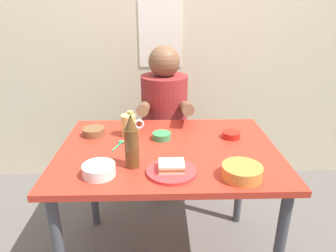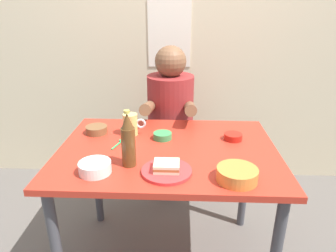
{
  "view_description": "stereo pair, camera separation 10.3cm",
  "coord_description": "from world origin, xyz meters",
  "px_view_note": "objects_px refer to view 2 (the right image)",
  "views": [
    {
      "loc": [
        -0.04,
        -1.38,
        1.42
      ],
      "look_at": [
        0.0,
        0.05,
        0.84
      ],
      "focal_mm": 32.4,
      "sensor_mm": 36.0,
      "label": 1
    },
    {
      "loc": [
        0.06,
        -1.38,
        1.42
      ],
      "look_at": [
        0.0,
        0.05,
        0.84
      ],
      "focal_mm": 32.4,
      "sensor_mm": 36.0,
      "label": 2
    }
  ],
  "objects_px": {
    "person_seated": "(170,105)",
    "beer_bottle": "(128,141)",
    "plate_orange": "(167,171)",
    "stool": "(170,158)",
    "sandwich": "(167,166)",
    "sambal_bowl_red": "(233,136)",
    "beer_mug": "(131,124)",
    "dining_table": "(168,164)"
  },
  "relations": [
    {
      "from": "dining_table",
      "to": "beer_mug",
      "type": "xyz_separation_m",
      "value": [
        -0.21,
        0.16,
        0.15
      ]
    },
    {
      "from": "beer_bottle",
      "to": "beer_mug",
      "type": "bearing_deg",
      "value": 97.56
    },
    {
      "from": "sandwich",
      "to": "sambal_bowl_red",
      "type": "xyz_separation_m",
      "value": [
        0.34,
        0.36,
        -0.01
      ]
    },
    {
      "from": "dining_table",
      "to": "beer_bottle",
      "type": "xyz_separation_m",
      "value": [
        -0.16,
        -0.18,
        0.21
      ]
    },
    {
      "from": "person_seated",
      "to": "beer_mug",
      "type": "bearing_deg",
      "value": -113.83
    },
    {
      "from": "dining_table",
      "to": "sambal_bowl_red",
      "type": "xyz_separation_m",
      "value": [
        0.35,
        0.12,
        0.11
      ]
    },
    {
      "from": "beer_mug",
      "to": "person_seated",
      "type": "bearing_deg",
      "value": 66.17
    },
    {
      "from": "beer_bottle",
      "to": "person_seated",
      "type": "bearing_deg",
      "value": 78.98
    },
    {
      "from": "stool",
      "to": "dining_table",
      "type": "bearing_deg",
      "value": -89.17
    },
    {
      "from": "sandwich",
      "to": "sambal_bowl_red",
      "type": "distance_m",
      "value": 0.49
    },
    {
      "from": "person_seated",
      "to": "sandwich",
      "type": "xyz_separation_m",
      "value": [
        0.02,
        -0.86,
        0.01
      ]
    },
    {
      "from": "stool",
      "to": "plate_orange",
      "type": "xyz_separation_m",
      "value": [
        0.02,
        -0.87,
        0.4
      ]
    },
    {
      "from": "beer_mug",
      "to": "sambal_bowl_red",
      "type": "distance_m",
      "value": 0.56
    },
    {
      "from": "person_seated",
      "to": "beer_bottle",
      "type": "xyz_separation_m",
      "value": [
        -0.16,
        -0.8,
        0.09
      ]
    },
    {
      "from": "plate_orange",
      "to": "beer_bottle",
      "type": "xyz_separation_m",
      "value": [
        -0.17,
        0.06,
        0.11
      ]
    },
    {
      "from": "person_seated",
      "to": "dining_table",
      "type": "bearing_deg",
      "value": -89.15
    },
    {
      "from": "stool",
      "to": "beer_bottle",
      "type": "height_order",
      "value": "beer_bottle"
    },
    {
      "from": "stool",
      "to": "beer_mug",
      "type": "bearing_deg",
      "value": -113.32
    },
    {
      "from": "beer_mug",
      "to": "dining_table",
      "type": "bearing_deg",
      "value": -37.76
    },
    {
      "from": "plate_orange",
      "to": "sambal_bowl_red",
      "type": "height_order",
      "value": "sambal_bowl_red"
    },
    {
      "from": "beer_bottle",
      "to": "sambal_bowl_red",
      "type": "height_order",
      "value": "beer_bottle"
    },
    {
      "from": "dining_table",
      "to": "beer_mug",
      "type": "bearing_deg",
      "value": 142.24
    },
    {
      "from": "person_seated",
      "to": "plate_orange",
      "type": "distance_m",
      "value": 0.86
    },
    {
      "from": "sandwich",
      "to": "beer_bottle",
      "type": "relative_size",
      "value": 0.42
    },
    {
      "from": "dining_table",
      "to": "sandwich",
      "type": "relative_size",
      "value": 10.0
    },
    {
      "from": "dining_table",
      "to": "beer_bottle",
      "type": "bearing_deg",
      "value": -132.35
    },
    {
      "from": "beer_mug",
      "to": "beer_bottle",
      "type": "height_order",
      "value": "beer_bottle"
    },
    {
      "from": "beer_mug",
      "to": "plate_orange",
      "type": "bearing_deg",
      "value": -61.67
    },
    {
      "from": "dining_table",
      "to": "sambal_bowl_red",
      "type": "relative_size",
      "value": 11.46
    },
    {
      "from": "plate_orange",
      "to": "stool",
      "type": "bearing_deg",
      "value": 91.06
    },
    {
      "from": "stool",
      "to": "beer_mug",
      "type": "distance_m",
      "value": 0.68
    },
    {
      "from": "person_seated",
      "to": "beer_bottle",
      "type": "height_order",
      "value": "person_seated"
    },
    {
      "from": "dining_table",
      "to": "beer_mug",
      "type": "distance_m",
      "value": 0.31
    },
    {
      "from": "plate_orange",
      "to": "beer_bottle",
      "type": "distance_m",
      "value": 0.21
    },
    {
      "from": "plate_orange",
      "to": "sambal_bowl_red",
      "type": "relative_size",
      "value": 2.29
    },
    {
      "from": "stool",
      "to": "beer_mug",
      "type": "xyz_separation_m",
      "value": [
        -0.2,
        -0.47,
        0.45
      ]
    },
    {
      "from": "dining_table",
      "to": "sandwich",
      "type": "bearing_deg",
      "value": -88.33
    },
    {
      "from": "person_seated",
      "to": "plate_orange",
      "type": "bearing_deg",
      "value": -88.92
    },
    {
      "from": "dining_table",
      "to": "beer_bottle",
      "type": "height_order",
      "value": "beer_bottle"
    },
    {
      "from": "sandwich",
      "to": "person_seated",
      "type": "bearing_deg",
      "value": 91.08
    },
    {
      "from": "stool",
      "to": "sambal_bowl_red",
      "type": "bearing_deg",
      "value": -55.24
    },
    {
      "from": "person_seated",
      "to": "sambal_bowl_red",
      "type": "height_order",
      "value": "person_seated"
    }
  ]
}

